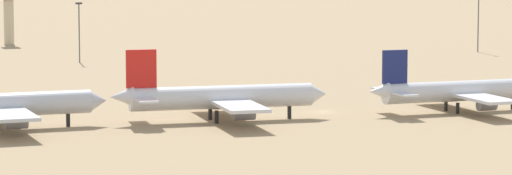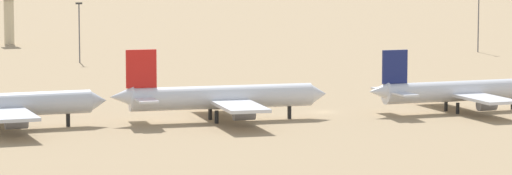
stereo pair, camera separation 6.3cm
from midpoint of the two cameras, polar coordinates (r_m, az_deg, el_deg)
name	(u,v)px [view 2 (the right image)]	position (r m, az deg, el deg)	size (l,w,h in m)	color
ground	(323,112)	(259.24, 2.90, -1.06)	(4000.00, 4000.00, 0.00)	#9E8460
parked_jet_red_3	(220,97)	(245.17, -1.57, -0.43)	(41.41, 35.03, 13.67)	silver
parked_jet_navy_4	(457,91)	(260.98, 8.65, -0.16)	(38.04, 31.86, 12.59)	silver
control_tower	(9,9)	(431.34, -10.59, 3.36)	(5.20, 5.20, 19.17)	#C6B793
light_pole_west	(79,28)	(365.07, -7.61, 2.55)	(1.80, 0.50, 16.49)	#59595E
light_pole_mid	(478,17)	(400.93, 9.55, 3.00)	(1.80, 0.50, 18.47)	#59595E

